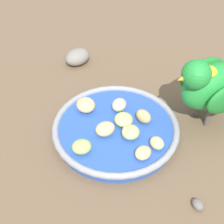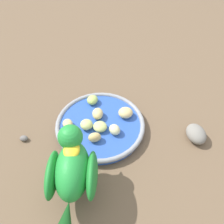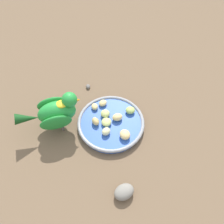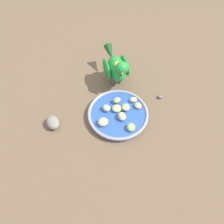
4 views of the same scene
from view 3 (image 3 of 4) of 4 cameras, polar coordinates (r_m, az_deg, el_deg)
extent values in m
plane|color=brown|center=(0.92, 0.46, -1.80)|extent=(4.00, 4.00, 0.00)
cylinder|color=#2D56B7|center=(0.90, -0.24, -2.64)|extent=(0.22, 0.22, 0.02)
torus|color=#93969B|center=(0.89, -0.24, -2.31)|extent=(0.23, 0.23, 0.01)
ellipsoid|color=#E5C67F|center=(0.89, 1.19, -1.14)|extent=(0.04, 0.04, 0.02)
ellipsoid|color=#E5C67F|center=(0.93, -2.03, 1.99)|extent=(0.04, 0.04, 0.02)
ellipsoid|color=beige|center=(0.86, -1.32, -4.30)|extent=(0.04, 0.04, 0.02)
ellipsoid|color=#C6D17A|center=(0.88, -1.25, -2.24)|extent=(0.04, 0.04, 0.02)
ellipsoid|color=#E5C67F|center=(0.92, -3.85, 1.18)|extent=(0.03, 0.03, 0.02)
ellipsoid|color=tan|center=(0.88, -3.66, -2.06)|extent=(0.04, 0.03, 0.02)
ellipsoid|color=#E5C67F|center=(0.85, 2.86, -4.98)|extent=(0.05, 0.05, 0.03)
ellipsoid|color=#B2CC66|center=(0.91, 4.05, 0.41)|extent=(0.03, 0.04, 0.02)
ellipsoid|color=#C6D17A|center=(0.90, -1.51, -0.34)|extent=(0.04, 0.04, 0.02)
cylinder|color=#59544C|center=(0.92, -11.16, -1.53)|extent=(0.01, 0.01, 0.04)
cylinder|color=#59544C|center=(0.90, -10.84, -3.14)|extent=(0.01, 0.01, 0.04)
ellipsoid|color=green|center=(0.86, -12.03, -0.12)|extent=(0.09, 0.14, 0.09)
ellipsoid|color=#1E7F2D|center=(0.88, -12.97, 1.71)|extent=(0.04, 0.10, 0.06)
ellipsoid|color=#1E7F2D|center=(0.84, -12.24, -2.33)|extent=(0.04, 0.10, 0.06)
cone|color=#144719|center=(0.86, -18.25, -1.34)|extent=(0.05, 0.09, 0.05)
sphere|color=green|center=(0.82, -9.39, 2.42)|extent=(0.06, 0.06, 0.05)
cone|color=orange|center=(0.82, -7.75, 2.62)|extent=(0.02, 0.03, 0.02)
ellipsoid|color=yellow|center=(0.83, -11.01, 1.76)|extent=(0.04, 0.05, 0.01)
ellipsoid|color=gray|center=(0.79, 2.66, -17.18)|extent=(0.07, 0.08, 0.04)
ellipsoid|color=slate|center=(1.01, -5.30, 5.62)|extent=(0.02, 0.02, 0.01)
camera|label=1|loc=(0.96, 6.58, 35.29)|focal=53.69mm
camera|label=2|loc=(0.57, -44.48, 13.84)|focal=40.25mm
camera|label=4|loc=(0.66, 53.84, 30.02)|focal=34.31mm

